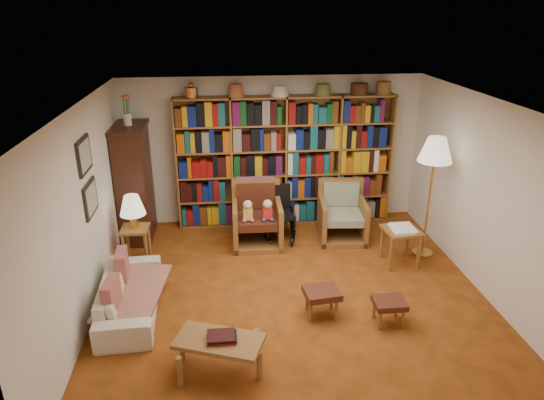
{
  "coord_description": "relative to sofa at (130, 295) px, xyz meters",
  "views": [
    {
      "loc": [
        -0.85,
        -5.41,
        3.55
      ],
      "look_at": [
        -0.21,
        0.6,
        1.11
      ],
      "focal_mm": 32.0,
      "sensor_mm": 36.0,
      "label": 1
    }
  ],
  "objects": [
    {
      "name": "footstool_b",
      "position": [
        3.1,
        -0.57,
        0.02
      ],
      "size": [
        0.37,
        0.32,
        0.32
      ],
      "color": "#522616",
      "rests_on": "floor"
    },
    {
      "name": "coffee_table",
      "position": [
        1.09,
        -1.16,
        0.09
      ],
      "size": [
        0.99,
        0.73,
        0.44
      ],
      "color": "olive",
      "rests_on": "floor"
    },
    {
      "name": "sofa_throw",
      "position": [
        0.05,
        -0.0,
        0.06
      ],
      "size": [
        0.83,
        1.35,
        0.04
      ],
      "primitive_type": "cube",
      "rotation": [
        0.0,
        0.0,
        -0.12
      ],
      "color": "#C5B28F",
      "rests_on": "sofa"
    },
    {
      "name": "cushion_right",
      "position": [
        -0.13,
        -0.35,
        0.21
      ],
      "size": [
        0.15,
        0.4,
        0.39
      ],
      "primitive_type": "cube",
      "rotation": [
        0.0,
        0.0,
        -0.08
      ],
      "color": "maroon",
      "rests_on": "sofa"
    },
    {
      "name": "framed_pictures",
      "position": [
        -0.43,
        0.46,
        1.39
      ],
      "size": [
        0.03,
        0.52,
        0.97
      ],
      "color": "black",
      "rests_on": "wall_left"
    },
    {
      "name": "side_table_lamp",
      "position": [
        -0.1,
        1.25,
        0.18
      ],
      "size": [
        0.4,
        0.4,
        0.57
      ],
      "color": "olive",
      "rests_on": "floor"
    },
    {
      "name": "footstool_a",
      "position": [
        2.33,
        -0.33,
        0.05
      ],
      "size": [
        0.46,
        0.4,
        0.36
      ],
      "color": "#522616",
      "rests_on": "floor"
    },
    {
      "name": "wall_left",
      "position": [
        -0.45,
        0.16,
        1.01
      ],
      "size": [
        0.0,
        5.0,
        5.0
      ],
      "primitive_type": "plane",
      "rotation": [
        1.57,
        0.0,
        1.57
      ],
      "color": "silver",
      "rests_on": "floor"
    },
    {
      "name": "curio_cabinet",
      "position": [
        -0.2,
        2.16,
        0.71
      ],
      "size": [
        0.5,
        0.95,
        2.4
      ],
      "color": "#3C1A10",
      "rests_on": "floor"
    },
    {
      "name": "bookshelf",
      "position": [
        2.25,
        2.49,
        0.93
      ],
      "size": [
        3.6,
        0.3,
        2.42
      ],
      "color": "olive",
      "rests_on": "floor"
    },
    {
      "name": "floor_lamp",
      "position": [
        4.2,
        1.07,
        1.34
      ],
      "size": [
        0.49,
        0.49,
        1.84
      ],
      "color": "gold",
      "rests_on": "floor"
    },
    {
      "name": "armchair_sage",
      "position": [
        3.08,
        1.81,
        0.11
      ],
      "size": [
        0.81,
        0.83,
        0.92
      ],
      "color": "olive",
      "rests_on": "floor"
    },
    {
      "name": "wall_front",
      "position": [
        2.05,
        -2.34,
        1.01
      ],
      "size": [
        5.0,
        0.0,
        5.0
      ],
      "primitive_type": "plane",
      "rotation": [
        -1.57,
        0.0,
        0.0
      ],
      "color": "silver",
      "rests_on": "floor"
    },
    {
      "name": "wheelchair",
      "position": [
        2.07,
        1.88,
        0.16
      ],
      "size": [
        0.5,
        0.7,
        0.87
      ],
      "color": "black",
      "rests_on": "floor"
    },
    {
      "name": "cushion_left",
      "position": [
        -0.13,
        0.35,
        0.21
      ],
      "size": [
        0.16,
        0.4,
        0.39
      ],
      "primitive_type": "cube",
      "rotation": [
        0.0,
        0.0,
        0.08
      ],
      "color": "maroon",
      "rests_on": "sofa"
    },
    {
      "name": "wall_back",
      "position": [
        2.05,
        2.66,
        1.01
      ],
      "size": [
        5.0,
        0.0,
        5.0
      ],
      "primitive_type": "plane",
      "rotation": [
        1.57,
        0.0,
        0.0
      ],
      "color": "silver",
      "rests_on": "floor"
    },
    {
      "name": "ceiling",
      "position": [
        2.05,
        0.16,
        2.26
      ],
      "size": [
        5.0,
        5.0,
        0.0
      ],
      "primitive_type": "plane",
      "rotation": [
        3.14,
        0.0,
        0.0
      ],
      "color": "silver",
      "rests_on": "wall_back"
    },
    {
      "name": "armchair_leather",
      "position": [
        1.7,
        1.79,
        0.16
      ],
      "size": [
        0.79,
        0.85,
        0.99
      ],
      "color": "olive",
      "rests_on": "floor"
    },
    {
      "name": "side_table_papers",
      "position": [
        3.73,
        0.83,
        0.22
      ],
      "size": [
        0.54,
        0.54,
        0.58
      ],
      "color": "olive",
      "rests_on": "floor"
    },
    {
      "name": "table_lamp",
      "position": [
        -0.1,
        1.25,
        0.67
      ],
      "size": [
        0.36,
        0.36,
        0.5
      ],
      "color": "gold",
      "rests_on": "side_table_lamp"
    },
    {
      "name": "floor",
      "position": [
        2.05,
        0.16,
        -0.24
      ],
      "size": [
        5.0,
        5.0,
        0.0
      ],
      "primitive_type": "plane",
      "color": "#9E4818",
      "rests_on": "ground"
    },
    {
      "name": "wall_right",
      "position": [
        4.55,
        0.16,
        1.01
      ],
      "size": [
        0.0,
        5.0,
        5.0
      ],
      "primitive_type": "plane",
      "rotation": [
        1.57,
        0.0,
        -1.57
      ],
      "color": "silver",
      "rests_on": "floor"
    },
    {
      "name": "sofa",
      "position": [
        0.0,
        0.0,
        0.0
      ],
      "size": [
        1.67,
        0.71,
        0.48
      ],
      "primitive_type": "imported",
      "rotation": [
        0.0,
        0.0,
        1.61
      ],
      "color": "beige",
      "rests_on": "floor"
    }
  ]
}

